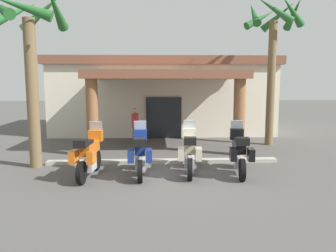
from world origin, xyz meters
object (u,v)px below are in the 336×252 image
at_px(motel_building, 162,94).
at_px(motorcycle_orange, 89,154).
at_px(palm_tree_roadside, 29,44).
at_px(motorcycle_black, 239,152).
at_px(palm_tree_near_portico, 274,38).
at_px(motorcycle_cream, 190,152).
at_px(pedestrian, 135,124).
at_px(motorcycle_blue, 140,153).

xyz_separation_m(motel_building, motorcycle_orange, (-2.61, -9.91, -1.44)).
bearing_deg(palm_tree_roadside, motorcycle_black, -10.53).
height_order(motel_building, palm_tree_near_portico, palm_tree_near_portico).
bearing_deg(motorcycle_orange, palm_tree_near_portico, -49.70).
height_order(motorcycle_orange, palm_tree_near_portico, palm_tree_near_portico).
relative_size(motorcycle_cream, pedestrian, 1.28).
bearing_deg(palm_tree_near_portico, motel_building, 133.44).
xyz_separation_m(motorcycle_orange, palm_tree_roadside, (-2.05, 1.32, 3.40)).
relative_size(motorcycle_orange, motorcycle_black, 1.00).
height_order(motorcycle_orange, motorcycle_cream, same).
height_order(pedestrian, palm_tree_near_portico, palm_tree_near_portico).
height_order(motorcycle_black, palm_tree_roadside, palm_tree_roadside).
xyz_separation_m(motel_building, palm_tree_roadside, (-4.66, -8.59, 1.96)).
relative_size(motel_building, palm_tree_roadside, 2.08).
xyz_separation_m(motorcycle_blue, pedestrian, (-0.35, 4.71, 0.31)).
xyz_separation_m(palm_tree_near_portico, palm_tree_roadside, (-9.41, -3.57, -0.68)).
bearing_deg(motel_building, pedestrian, -104.50).
relative_size(motorcycle_black, palm_tree_roadside, 0.37).
xyz_separation_m(motorcycle_cream, palm_tree_roadside, (-5.15, 1.10, 3.40)).
xyz_separation_m(motorcycle_orange, palm_tree_near_portico, (7.36, 4.89, 4.08)).
distance_m(motorcycle_blue, motorcycle_black, 3.10).
relative_size(motorcycle_orange, motorcycle_cream, 1.00).
xyz_separation_m(motorcycle_blue, motorcycle_cream, (1.55, 0.13, 0.00)).
height_order(motorcycle_orange, motorcycle_black, same).
xyz_separation_m(motorcycle_orange, motorcycle_blue, (1.55, 0.10, 0.00)).
height_order(motorcycle_black, pedestrian, pedestrian).
distance_m(motorcycle_orange, pedestrian, 4.96).
distance_m(motorcycle_black, pedestrian, 5.86).
height_order(motel_building, motorcycle_blue, motel_building).
bearing_deg(motorcycle_blue, motorcycle_black, -91.29).
bearing_deg(palm_tree_near_portico, palm_tree_roadside, -159.26).
distance_m(motorcycle_orange, motorcycle_cream, 3.11).
xyz_separation_m(motorcycle_cream, palm_tree_near_portico, (4.26, 4.66, 4.08)).
xyz_separation_m(motorcycle_black, pedestrian, (-3.45, 4.72, 0.31)).
relative_size(motorcycle_orange, palm_tree_roadside, 0.37).
bearing_deg(motorcycle_cream, motorcycle_orange, 99.97).
bearing_deg(motorcycle_cream, motorcycle_blue, 100.64).
relative_size(motorcycle_orange, motorcycle_blue, 1.00).
bearing_deg(pedestrian, motel_building, 93.26).
bearing_deg(motorcycle_black, motorcycle_cream, 92.33).
bearing_deg(palm_tree_roadside, palm_tree_near_portico, 20.74).
relative_size(motorcycle_black, pedestrian, 1.28).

